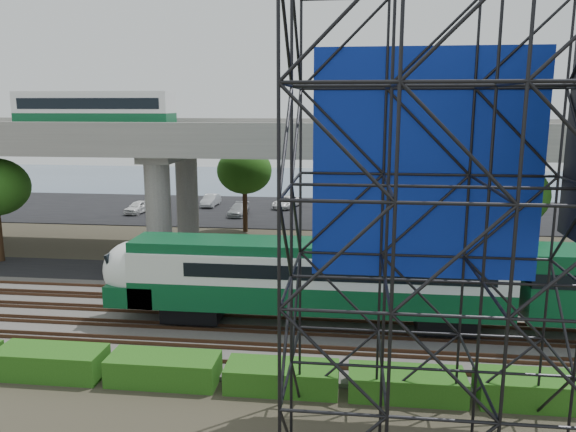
# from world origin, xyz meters

# --- Properties ---
(ground) EXTENTS (140.00, 140.00, 0.00)m
(ground) POSITION_xyz_m (0.00, 0.00, 0.00)
(ground) COLOR #474233
(ground) RESTS_ON ground
(ballast_bed) EXTENTS (90.00, 12.00, 0.20)m
(ballast_bed) POSITION_xyz_m (0.00, 2.00, 0.10)
(ballast_bed) COLOR slate
(ballast_bed) RESTS_ON ground
(service_road) EXTENTS (90.00, 5.00, 0.08)m
(service_road) POSITION_xyz_m (0.00, 10.50, 0.04)
(service_road) COLOR black
(service_road) RESTS_ON ground
(parking_lot) EXTENTS (90.00, 18.00, 0.08)m
(parking_lot) POSITION_xyz_m (0.00, 34.00, 0.04)
(parking_lot) COLOR black
(parking_lot) RESTS_ON ground
(harbor_water) EXTENTS (140.00, 40.00, 0.03)m
(harbor_water) POSITION_xyz_m (0.00, 56.00, 0.01)
(harbor_water) COLOR #465C74
(harbor_water) RESTS_ON ground
(rail_tracks) EXTENTS (90.00, 9.52, 0.16)m
(rail_tracks) POSITION_xyz_m (0.00, 2.00, 0.28)
(rail_tracks) COLOR #472D1E
(rail_tracks) RESTS_ON ballast_bed
(commuter_train) EXTENTS (29.30, 3.06, 4.30)m
(commuter_train) POSITION_xyz_m (4.11, 2.00, 2.88)
(commuter_train) COLOR black
(commuter_train) RESTS_ON rail_tracks
(overpass) EXTENTS (80.00, 12.00, 12.40)m
(overpass) POSITION_xyz_m (-1.16, 16.00, 8.21)
(overpass) COLOR #9E9B93
(overpass) RESTS_ON ground
(scaffold_tower) EXTENTS (9.36, 6.36, 15.00)m
(scaffold_tower) POSITION_xyz_m (6.30, -7.98, 7.47)
(scaffold_tower) COLOR black
(scaffold_tower) RESTS_ON ground
(hedge_strip) EXTENTS (34.60, 1.80, 1.20)m
(hedge_strip) POSITION_xyz_m (1.01, -4.30, 0.56)
(hedge_strip) COLOR #1E4F12
(hedge_strip) RESTS_ON ground
(trees) EXTENTS (40.94, 16.94, 7.69)m
(trees) POSITION_xyz_m (-4.67, 16.17, 5.57)
(trees) COLOR #382314
(trees) RESTS_ON ground
(suv) EXTENTS (4.89, 2.31, 1.35)m
(suv) POSITION_xyz_m (-10.31, 10.27, 0.76)
(suv) COLOR black
(suv) RESTS_ON service_road
(parked_cars) EXTENTS (37.27, 9.55, 1.32)m
(parked_cars) POSITION_xyz_m (-0.68, 33.64, 0.69)
(parked_cars) COLOR white
(parked_cars) RESTS_ON parking_lot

